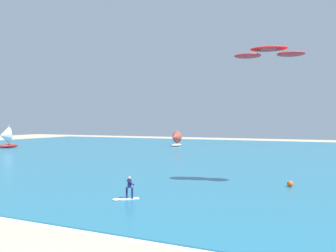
{
  "coord_description": "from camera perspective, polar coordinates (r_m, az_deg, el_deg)",
  "views": [
    {
      "loc": [
        10.14,
        -8.91,
        5.82
      ],
      "look_at": [
        -0.94,
        15.1,
        5.47
      ],
      "focal_mm": 37.29,
      "sensor_mm": 36.0,
      "label": 1
    }
  ],
  "objects": [
    {
      "name": "marker_buoy",
      "position": [
        32.65,
        19.34,
        -8.89
      ],
      "size": [
        0.53,
        0.53,
        0.53
      ],
      "primitive_type": "sphere",
      "color": "#E55919",
      "rests_on": "ocean"
    },
    {
      "name": "sailboat_mid_left",
      "position": [
        79.43,
        1.19,
        -2.07
      ],
      "size": [
        3.07,
        3.49,
        3.92
      ],
      "color": "silver",
      "rests_on": "ocean"
    },
    {
      "name": "sailboat_mid_right",
      "position": [
        82.89,
        -25.07,
        -1.66
      ],
      "size": [
        3.99,
        4.49,
        5.04
      ],
      "color": "maroon",
      "rests_on": "ocean"
    },
    {
      "name": "shoreline_foam",
      "position": [
        18.95,
        -7.02,
        -17.11
      ],
      "size": [
        88.74,
        1.76,
        0.01
      ],
      "primitive_type": "cube",
      "color": "white",
      "rests_on": "ground"
    },
    {
      "name": "ocean",
      "position": [
        60.99,
        15.15,
        -4.69
      ],
      "size": [
        160.0,
        90.0,
        0.1
      ],
      "primitive_type": "cube",
      "color": "#236B89",
      "rests_on": "ground"
    },
    {
      "name": "kitesurfer",
      "position": [
        26.17,
        -6.73,
        -10.51
      ],
      "size": [
        1.82,
        1.74,
        1.67
      ],
      "color": "white",
      "rests_on": "ocean"
    },
    {
      "name": "kite",
      "position": [
        31.91,
        16.18,
        11.48
      ],
      "size": [
        6.18,
        3.03,
        0.9
      ],
      "color": "red"
    }
  ]
}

